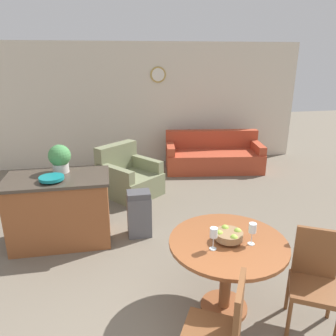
# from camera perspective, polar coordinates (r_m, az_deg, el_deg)

# --- Properties ---
(wall_back) EXTENTS (8.00, 0.09, 2.70)m
(wall_back) POSITION_cam_1_polar(r_m,az_deg,el_deg) (7.52, -6.92, 10.79)
(wall_back) COLOR beige
(wall_back) RESTS_ON ground_plane
(dining_table) EXTENTS (1.11, 1.11, 0.78)m
(dining_table) POSITION_cam_1_polar(r_m,az_deg,el_deg) (3.28, 10.26, -15.06)
(dining_table) COLOR brown
(dining_table) RESTS_ON ground_plane
(dining_chair_near_left) EXTENTS (0.57, 0.57, 0.95)m
(dining_chair_near_left) POSITION_cam_1_polar(r_m,az_deg,el_deg) (2.72, 9.26, -25.88)
(dining_chair_near_left) COLOR brown
(dining_chair_near_left) RESTS_ON ground_plane
(dining_chair_near_right) EXTENTS (0.57, 0.57, 0.95)m
(dining_chair_near_right) POSITION_cam_1_polar(r_m,az_deg,el_deg) (3.42, 24.15, -16.82)
(dining_chair_near_right) COLOR brown
(dining_chair_near_right) RESTS_ON ground_plane
(fruit_bowl) EXTENTS (0.26, 0.26, 0.12)m
(fruit_bowl) POSITION_cam_1_polar(r_m,az_deg,el_deg) (3.15, 10.53, -11.38)
(fruit_bowl) COLOR olive
(fruit_bowl) RESTS_ON dining_table
(wine_glass_left) EXTENTS (0.07, 0.07, 0.21)m
(wine_glass_left) POSITION_cam_1_polar(r_m,az_deg,el_deg) (2.97, 7.96, -11.24)
(wine_glass_left) COLOR silver
(wine_glass_left) RESTS_ON dining_table
(wine_glass_right) EXTENTS (0.07, 0.07, 0.21)m
(wine_glass_right) POSITION_cam_1_polar(r_m,az_deg,el_deg) (3.11, 14.50, -10.23)
(wine_glass_right) COLOR silver
(wine_glass_right) RESTS_ON dining_table
(kitchen_island) EXTENTS (1.33, 0.74, 0.93)m
(kitchen_island) POSITION_cam_1_polar(r_m,az_deg,el_deg) (4.63, -18.24, -6.93)
(kitchen_island) COLOR brown
(kitchen_island) RESTS_ON ground_plane
(teal_bowl) EXTENTS (0.31, 0.31, 0.06)m
(teal_bowl) POSITION_cam_1_polar(r_m,az_deg,el_deg) (4.32, -19.63, -1.67)
(teal_bowl) COLOR #147A7F
(teal_bowl) RESTS_ON kitchen_island
(potted_plant) EXTENTS (0.29, 0.29, 0.38)m
(potted_plant) POSITION_cam_1_polar(r_m,az_deg,el_deg) (4.57, -18.33, 1.70)
(potted_plant) COLOR beige
(potted_plant) RESTS_ON kitchen_island
(trash_bin) EXTENTS (0.33, 0.25, 0.66)m
(trash_bin) POSITION_cam_1_polar(r_m,az_deg,el_deg) (4.63, -5.04, -7.93)
(trash_bin) COLOR #56565B
(trash_bin) RESTS_ON ground_plane
(couch) EXTENTS (2.18, 1.16, 0.82)m
(couch) POSITION_cam_1_polar(r_m,az_deg,el_deg) (7.34, 7.87, 1.97)
(couch) COLOR #B24228
(couch) RESTS_ON ground_plane
(armchair) EXTENTS (1.24, 1.26, 0.89)m
(armchair) POSITION_cam_1_polar(r_m,az_deg,el_deg) (6.00, -6.90, -1.78)
(armchair) COLOR #7A7F5B
(armchair) RESTS_ON ground_plane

